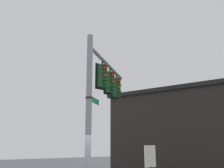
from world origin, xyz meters
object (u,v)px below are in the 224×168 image
object	(u,v)px
traffic_light_mid_inner	(110,82)
traffic_light_nearest_pole	(103,76)
street_name_sign	(92,99)
traffic_light_mid_outer	(117,87)
historical_marker	(150,166)

from	to	relation	value
traffic_light_mid_inner	traffic_light_nearest_pole	bearing A→B (deg)	29.72
traffic_light_nearest_pole	street_name_sign	size ratio (longest dim) A/B	1.13
traffic_light_mid_inner	traffic_light_mid_outer	size ratio (longest dim) A/B	1.00
traffic_light_nearest_pole	historical_marker	bearing A→B (deg)	89.35
traffic_light_mid_inner	street_name_sign	size ratio (longest dim) A/B	1.13
traffic_light_mid_outer	traffic_light_mid_inner	bearing A→B (deg)	29.72
traffic_light_nearest_pole	street_name_sign	xyz separation A→B (m)	(1.13, 0.62, -1.32)
traffic_light_mid_inner	traffic_light_mid_outer	bearing A→B (deg)	-150.28
traffic_light_mid_outer	street_name_sign	distance (m)	4.03
traffic_light_mid_outer	street_name_sign	bearing A→B (deg)	29.44
street_name_sign	traffic_light_nearest_pole	bearing A→B (deg)	-151.10
street_name_sign	historical_marker	bearing A→B (deg)	119.25
traffic_light_mid_outer	street_name_sign	xyz separation A→B (m)	(3.32, 1.87, -1.32)
traffic_light_nearest_pole	street_name_sign	bearing A→B (deg)	28.90
traffic_light_nearest_pole	historical_marker	world-z (taller)	traffic_light_nearest_pole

